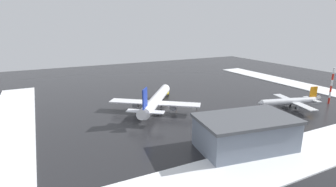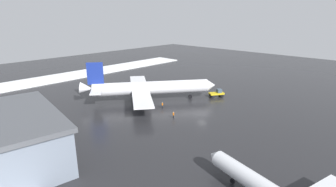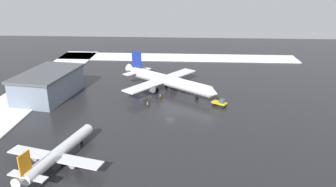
# 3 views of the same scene
# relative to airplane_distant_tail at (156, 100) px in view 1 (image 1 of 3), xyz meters

# --- Properties ---
(ground_plane) EXTENTS (240.00, 240.00, 0.00)m
(ground_plane) POSITION_rel_airplane_distant_tail_xyz_m (18.61, 2.05, -4.02)
(ground_plane) COLOR #232326
(snow_bank_far) EXTENTS (152.00, 16.00, 0.36)m
(snow_bank_far) POSITION_rel_airplane_distant_tail_xyz_m (18.61, -47.95, -3.84)
(snow_bank_far) COLOR white
(snow_bank_far) RESTS_ON ground_plane
(snow_bank_left) EXTENTS (14.00, 116.00, 0.36)m
(snow_bank_left) POSITION_rel_airplane_distant_tail_xyz_m (-48.39, 2.05, -3.84)
(snow_bank_left) COLOR white
(snow_bank_left) RESTS_ON ground_plane
(snow_bank_right) EXTENTS (14.00, 116.00, 0.36)m
(snow_bank_right) POSITION_rel_airplane_distant_tail_xyz_m (85.61, 2.05, -3.84)
(snow_bank_right) COLOR white
(snow_bank_right) RESTS_ON ground_plane
(airplane_distant_tail) EXTENTS (30.59, 34.59, 12.16)m
(airplane_distant_tail) POSITION_rel_airplane_distant_tail_xyz_m (0.00, 0.00, 0.00)
(airplane_distant_tail) COLOR white
(airplane_distant_tail) RESTS_ON ground_plane
(airplane_parked_starboard) EXTENTS (26.81, 22.52, 8.08)m
(airplane_parked_starboard) POSITION_rel_airplane_distant_tail_xyz_m (47.87, -20.80, -1.35)
(airplane_parked_starboard) COLOR silver
(airplane_parked_starboard) RESTS_ON ground_plane
(pushback_tug) EXTENTS (4.31, 5.07, 2.50)m
(pushback_tug) POSITION_rel_airplane_distant_tail_xyz_m (13.00, 17.57, -2.73)
(pushback_tug) COLOR gold
(pushback_tug) RESTS_ON ground_plane
(ground_crew_beside_wing) EXTENTS (0.36, 0.36, 1.71)m
(ground_crew_beside_wing) POSITION_rel_airplane_distant_tail_xyz_m (7.72, -1.80, -3.05)
(ground_crew_beside_wing) COLOR black
(ground_crew_beside_wing) RESTS_ON ground_plane
(ground_crew_near_tug) EXTENTS (0.36, 0.36, 1.71)m
(ground_crew_near_tug) POSITION_rel_airplane_distant_tail_xyz_m (14.96, -5.18, -3.05)
(ground_crew_near_tug) COLOR black
(ground_crew_near_tug) RESTS_ON ground_plane
(antenna_mast) EXTENTS (0.70, 0.70, 14.99)m
(antenna_mast) POSITION_rel_airplane_distant_tail_xyz_m (67.33, -24.02, 3.48)
(antenna_mast) COLOR red
(antenna_mast) RESTS_ON ground_plane
(cargo_hangar) EXTENTS (26.96, 18.57, 8.80)m
(cargo_hangar) POSITION_rel_airplane_distant_tail_xyz_m (7.90, -39.33, 0.42)
(cargo_hangar) COLOR slate
(cargo_hangar) RESTS_ON ground_plane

